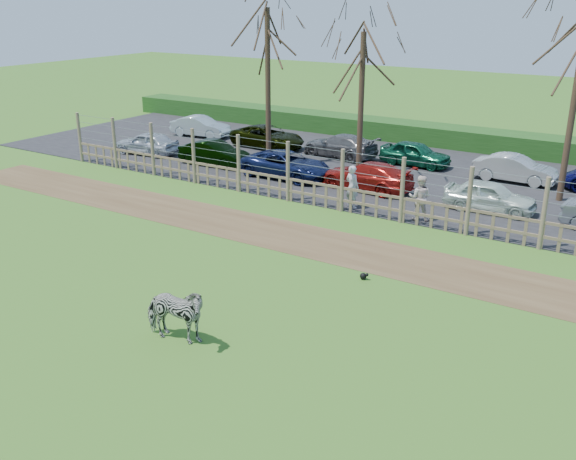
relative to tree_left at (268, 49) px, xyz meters
The scene contains 21 objects.
ground 15.17m from the tree_left, 62.53° to the right, with size 120.00×120.00×0.00m, color olive.
dirt_strip 11.74m from the tree_left, 50.91° to the right, with size 34.00×2.80×0.01m, color brown.
asphalt 8.81m from the tree_left, 17.10° to the left, with size 44.00×13.00×0.04m, color #232326.
hedge 12.20m from the tree_left, 54.16° to the left, with size 46.00×2.00×1.10m, color #1E4716.
fence 9.25m from the tree_left, 34.70° to the right, with size 30.16×0.16×2.50m.
tree_left is the anchor object (origin of this frame).
tree_mid 4.67m from the tree_left, 12.53° to the left, with size 4.80×4.80×6.83m.
zebra 18.19m from the tree_left, 63.40° to the right, with size 0.81×1.78×1.50m, color gray.
visitor_a 9.11m from the tree_left, 30.84° to the right, with size 0.63×0.41×1.72m, color #BBB9BF.
visitor_b 11.32m from the tree_left, 22.67° to the right, with size 0.84×0.65×1.72m, color beige.
crow 15.17m from the tree_left, 44.35° to the right, with size 0.27×0.20×0.22m.
car_0 8.52m from the tree_left, 166.53° to the right, with size 1.42×3.52×1.20m, color #ACB3BC.
car_1 5.66m from the tree_left, 144.96° to the right, with size 1.27×3.64×1.20m, color black.
car_2 5.60m from the tree_left, 37.34° to the right, with size 1.99×4.32×1.20m, color #111A42.
car_3 7.96m from the tree_left, 12.52° to the right, with size 1.68×4.13×1.20m, color maroon.
car_4 12.55m from the tree_left, ahead, with size 1.42×3.52×1.20m, color silver.
car_7 9.43m from the tree_left, 154.68° to the left, with size 1.27×3.64×1.20m, color #ABBEBE.
car_8 6.28m from the tree_left, 125.03° to the left, with size 1.99×4.32×1.20m, color black.
car_9 6.39m from the tree_left, 55.72° to the left, with size 1.68×4.13×1.20m, color #5E5D5C.
car_10 8.82m from the tree_left, 30.86° to the left, with size 1.42×3.52×1.20m, color #0E5134.
car_11 12.69m from the tree_left, 16.77° to the left, with size 1.27×3.64×1.20m, color #B7BAB4.
Camera 1 is at (11.11, -13.40, 8.01)m, focal length 40.00 mm.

